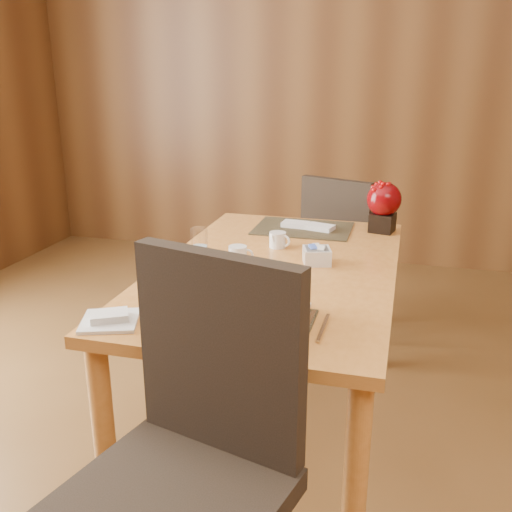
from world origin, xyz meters
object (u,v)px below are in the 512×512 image
(water_glass, at_px, (199,247))
(sugar_caddy, at_px, (317,256))
(berry_decor, at_px, (384,204))
(creamer_jug, at_px, (278,240))
(far_chair, at_px, (343,246))
(coffee_cup, at_px, (238,257))
(near_chair, at_px, (192,446))
(bread_plate, at_px, (110,321))
(soup_setting, at_px, (255,303))
(dining_table, at_px, (277,289))

(water_glass, bearing_deg, sugar_caddy, 18.89)
(water_glass, bearing_deg, berry_decor, 46.03)
(creamer_jug, height_order, far_chair, far_chair)
(coffee_cup, distance_m, near_chair, 0.94)
(creamer_jug, xyz_separation_m, near_chair, (0.06, -1.17, -0.19))
(berry_decor, relative_size, bread_plate, 1.42)
(soup_setting, relative_size, water_glass, 1.96)
(dining_table, height_order, near_chair, near_chair)
(water_glass, xyz_separation_m, bread_plate, (-0.08, -0.56, -0.07))
(dining_table, relative_size, far_chair, 1.64)
(water_glass, relative_size, sugar_caddy, 1.47)
(soup_setting, relative_size, berry_decor, 1.27)
(soup_setting, height_order, coffee_cup, soup_setting)
(near_chair, bearing_deg, sugar_caddy, 96.89)
(bread_plate, bearing_deg, soup_setting, 16.17)
(soup_setting, relative_size, creamer_jug, 3.23)
(coffee_cup, distance_m, far_chair, 1.17)
(sugar_caddy, height_order, near_chair, near_chair)
(bread_plate, bearing_deg, near_chair, -38.64)
(far_chair, bearing_deg, sugar_caddy, 110.02)
(berry_decor, height_order, bread_plate, berry_decor)
(water_glass, relative_size, berry_decor, 0.65)
(dining_table, height_order, sugar_caddy, sugar_caddy)
(berry_decor, bearing_deg, creamer_jug, -138.83)
(berry_decor, distance_m, near_chair, 1.60)
(coffee_cup, bearing_deg, water_glass, -160.54)
(berry_decor, relative_size, far_chair, 0.25)
(sugar_caddy, relative_size, berry_decor, 0.44)
(soup_setting, height_order, bread_plate, soup_setting)
(dining_table, xyz_separation_m, near_chair, (0.00, -0.93, -0.06))
(soup_setting, height_order, far_chair, far_chair)
(dining_table, relative_size, soup_setting, 5.07)
(creamer_jug, height_order, near_chair, near_chair)
(soup_setting, bearing_deg, water_glass, 128.54)
(berry_decor, distance_m, bread_plate, 1.44)
(water_glass, xyz_separation_m, sugar_caddy, (0.43, 0.15, -0.04))
(creamer_jug, xyz_separation_m, bread_plate, (-0.32, -0.87, -0.03))
(soup_setting, relative_size, bread_plate, 1.80)
(soup_setting, height_order, water_glass, water_glass)
(soup_setting, relative_size, far_chair, 0.32)
(creamer_jug, bearing_deg, dining_table, -54.77)
(soup_setting, height_order, near_chair, near_chair)
(creamer_jug, bearing_deg, berry_decor, 64.03)
(soup_setting, distance_m, water_glass, 0.55)
(creamer_jug, bearing_deg, water_glass, -104.25)
(near_chair, relative_size, far_chair, 1.16)
(dining_table, height_order, coffee_cup, coffee_cup)
(berry_decor, bearing_deg, sugar_caddy, -112.69)
(creamer_jug, relative_size, berry_decor, 0.39)
(water_glass, height_order, creamer_jug, water_glass)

